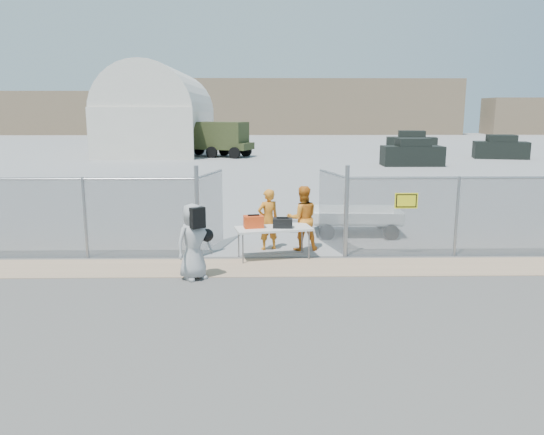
{
  "coord_description": "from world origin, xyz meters",
  "views": [
    {
      "loc": [
        -0.24,
        -11.95,
        3.92
      ],
      "look_at": [
        0.0,
        2.0,
        1.1
      ],
      "focal_mm": 35.0,
      "sensor_mm": 36.0,
      "label": 1
    }
  ],
  "objects_px": {
    "folding_table": "(273,243)",
    "security_worker_right": "(302,218)",
    "visitor": "(194,242)",
    "security_worker_left": "(268,220)",
    "utility_trailer": "(356,221)"
  },
  "relations": [
    {
      "from": "utility_trailer",
      "to": "security_worker_left",
      "type": "bearing_deg",
      "value": -144.31
    },
    {
      "from": "folding_table",
      "to": "security_worker_left",
      "type": "distance_m",
      "value": 1.04
    },
    {
      "from": "folding_table",
      "to": "visitor",
      "type": "distance_m",
      "value": 2.62
    },
    {
      "from": "folding_table",
      "to": "utility_trailer",
      "type": "bearing_deg",
      "value": 34.13
    },
    {
      "from": "security_worker_right",
      "to": "visitor",
      "type": "distance_m",
      "value": 3.78
    },
    {
      "from": "folding_table",
      "to": "visitor",
      "type": "xyz_separation_m",
      "value": [
        -1.91,
        -1.73,
        0.48
      ]
    },
    {
      "from": "folding_table",
      "to": "security_worker_right",
      "type": "height_order",
      "value": "security_worker_right"
    },
    {
      "from": "security_worker_right",
      "to": "folding_table",
      "type": "bearing_deg",
      "value": 37.58
    },
    {
      "from": "utility_trailer",
      "to": "folding_table",
      "type": "bearing_deg",
      "value": -131.73
    },
    {
      "from": "security_worker_left",
      "to": "folding_table",
      "type": "bearing_deg",
      "value": 73.92
    },
    {
      "from": "security_worker_right",
      "to": "security_worker_left",
      "type": "bearing_deg",
      "value": -12.02
    },
    {
      "from": "folding_table",
      "to": "utility_trailer",
      "type": "xyz_separation_m",
      "value": [
        2.7,
        2.81,
        0.01
      ]
    },
    {
      "from": "folding_table",
      "to": "security_worker_left",
      "type": "height_order",
      "value": "security_worker_left"
    },
    {
      "from": "utility_trailer",
      "to": "visitor",
      "type": "bearing_deg",
      "value": -133.32
    },
    {
      "from": "folding_table",
      "to": "visitor",
      "type": "height_order",
      "value": "visitor"
    }
  ]
}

